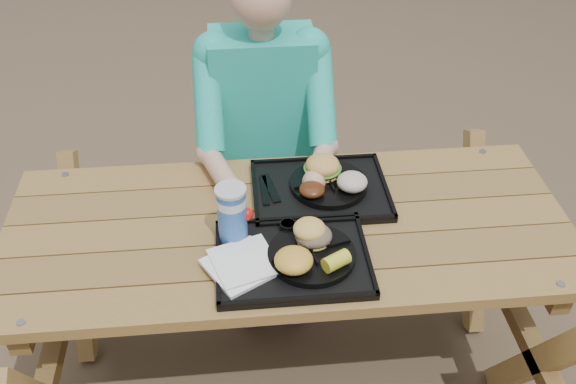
{
  "coord_description": "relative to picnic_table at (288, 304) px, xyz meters",
  "views": [
    {
      "loc": [
        -0.15,
        -1.53,
        2.08
      ],
      "look_at": [
        0.0,
        0.0,
        0.88
      ],
      "focal_mm": 40.0,
      "sensor_mm": 36.0,
      "label": 1
    }
  ],
  "objects": [
    {
      "name": "plate_far",
      "position": [
        0.15,
        0.16,
        0.41
      ],
      "size": [
        0.26,
        0.26,
        0.02
      ],
      "primitive_type": "cylinder",
      "color": "black",
      "rests_on": "tray_far"
    },
    {
      "name": "baked_beans",
      "position": [
        0.09,
        0.1,
        0.43
      ],
      "size": [
        0.08,
        0.08,
        0.04
      ],
      "primitive_type": "ellipsoid",
      "color": "#532610",
      "rests_on": "plate_far"
    },
    {
      "name": "tray_far",
      "position": [
        0.12,
        0.15,
        0.39
      ],
      "size": [
        0.45,
        0.35,
        0.02
      ],
      "primitive_type": "cube",
      "color": "black",
      "rests_on": "picnic_table"
    },
    {
      "name": "corn_cob",
      "position": [
        0.11,
        -0.24,
        0.44
      ],
      "size": [
        0.11,
        0.11,
        0.05
      ],
      "primitive_type": null,
      "rotation": [
        0.0,
        0.0,
        0.51
      ],
      "color": "yellow",
      "rests_on": "plate_near"
    },
    {
      "name": "plate_near",
      "position": [
        0.05,
        -0.18,
        0.41
      ],
      "size": [
        0.26,
        0.26,
        0.02
      ],
      "primitive_type": "cylinder",
      "color": "black",
      "rests_on": "tray_near"
    },
    {
      "name": "diner",
      "position": [
        -0.04,
        0.57,
        0.27
      ],
      "size": [
        0.48,
        0.84,
        1.28
      ],
      "primitive_type": null,
      "color": "teal",
      "rests_on": "ground"
    },
    {
      "name": "sandwich",
      "position": [
        0.06,
        -0.13,
        0.47
      ],
      "size": [
        0.1,
        0.1,
        0.11
      ],
      "primitive_type": null,
      "color": "#E9B652",
      "rests_on": "plate_near"
    },
    {
      "name": "mac_cheese",
      "position": [
        -0.01,
        -0.23,
        0.44
      ],
      "size": [
        0.11,
        0.11,
        0.06
      ],
      "primitive_type": "ellipsoid",
      "color": "gold",
      "rests_on": "plate_near"
    },
    {
      "name": "picnic_table",
      "position": [
        0.0,
        0.0,
        0.0
      ],
      "size": [
        1.8,
        1.49,
        0.75
      ],
      "primitive_type": null,
      "color": "#999999",
      "rests_on": "ground"
    },
    {
      "name": "condiment_bbq",
      "position": [
        -0.01,
        -0.05,
        0.41
      ],
      "size": [
        0.05,
        0.05,
        0.03
      ],
      "primitive_type": "cylinder",
      "color": "black",
      "rests_on": "tray_near"
    },
    {
      "name": "napkin_stack",
      "position": [
        -0.15,
        -0.2,
        0.41
      ],
      "size": [
        0.25,
        0.25,
        0.02
      ],
      "primitive_type": "cube",
      "rotation": [
        0.0,
        0.0,
        0.53
      ],
      "color": "white",
      "rests_on": "tray_near"
    },
    {
      "name": "cutlery_far",
      "position": [
        -0.04,
        0.16,
        0.4
      ],
      "size": [
        0.06,
        0.16,
        0.01
      ],
      "primitive_type": "cube",
      "rotation": [
        0.0,
        0.0,
        0.19
      ],
      "color": "black",
      "rests_on": "tray_far"
    },
    {
      "name": "tray_near",
      "position": [
        -0.0,
        -0.17,
        0.39
      ],
      "size": [
        0.45,
        0.35,
        0.02
      ],
      "primitive_type": "cube",
      "color": "black",
      "rests_on": "picnic_table"
    },
    {
      "name": "condiment_mustard",
      "position": [
        0.06,
        -0.06,
        0.41
      ],
      "size": [
        0.05,
        0.05,
        0.03
      ],
      "primitive_type": "cylinder",
      "color": "yellow",
      "rests_on": "tray_near"
    },
    {
      "name": "ground",
      "position": [
        0.0,
        0.0,
        -0.38
      ],
      "size": [
        60.0,
        60.0,
        0.0
      ],
      "primitive_type": "plane",
      "color": "#999999",
      "rests_on": "ground"
    },
    {
      "name": "burger",
      "position": [
        0.14,
        0.2,
        0.47
      ],
      "size": [
        0.12,
        0.12,
        0.11
      ],
      "primitive_type": null,
      "color": "gold",
      "rests_on": "plate_far"
    },
    {
      "name": "potato_salad",
      "position": [
        0.22,
        0.11,
        0.44
      ],
      "size": [
        0.1,
        0.1,
        0.06
      ],
      "primitive_type": "ellipsoid",
      "color": "beige",
      "rests_on": "plate_far"
    },
    {
      "name": "soda_cup",
      "position": [
        -0.17,
        -0.07,
        0.48
      ],
      "size": [
        0.09,
        0.09,
        0.18
      ],
      "primitive_type": "cylinder",
      "color": "#164AA8",
      "rests_on": "tray_near"
    }
  ]
}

